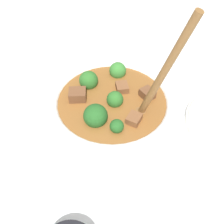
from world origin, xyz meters
TOP-DOWN VIEW (x-y plane):
  - ground_plane at (0.00, 0.00)m, footprint 4.00×4.00m
  - stew_bowl at (0.00, -0.00)m, footprint 0.23×0.23m

SIDE VIEW (x-z plane):
  - ground_plane at x=0.00m, z-range 0.00..0.00m
  - stew_bowl at x=0.00m, z-range -0.09..0.21m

